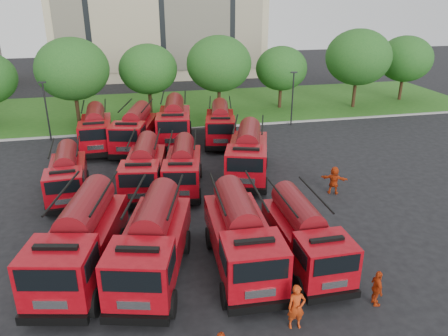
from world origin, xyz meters
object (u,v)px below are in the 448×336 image
Objects in this scene: fire_truck_1 at (152,242)px; fire_truck_10 at (174,121)px; firefighter_3 at (328,287)px; firefighter_0 at (295,327)px; fire_truck_0 at (80,240)px; firefighter_2 at (374,304)px; firefighter_4 at (57,257)px; fire_truck_6 at (183,167)px; fire_truck_5 at (144,168)px; firefighter_5 at (333,193)px; fire_truck_3 at (305,235)px; fire_truck_2 at (241,236)px; fire_truck_9 at (135,129)px; fire_truck_7 at (248,154)px; fire_truck_4 at (67,175)px; fire_truck_8 at (96,129)px; fire_truck_11 at (220,124)px.

fire_truck_10 is (3.02, 18.82, 0.05)m from fire_truck_1.
firefighter_0 is at bearing 23.81° from firefighter_3.
fire_truck_0 is at bearing -100.97° from fire_truck_10.
firefighter_2 is 1.01× the size of firefighter_4.
firefighter_2 is (3.71, 0.52, 0.00)m from firefighter_0.
fire_truck_1 is at bearing 73.98° from firefighter_2.
fire_truck_5 is at bearing -174.12° from fire_truck_6.
firefighter_5 is at bearing 42.85° from fire_truck_1.
fire_truck_3 reaches higher than firefighter_4.
fire_truck_6 reaches higher than firefighter_3.
fire_truck_2 reaches higher than fire_truck_9.
firefighter_4 is (-11.69, -7.63, -1.71)m from fire_truck_7.
firefighter_4 is (-9.68, 6.98, 0.00)m from firefighter_0.
fire_truck_2 is 10.42m from fire_truck_5.
fire_truck_1 reaches higher than firefighter_2.
firefighter_5 is (11.79, 6.28, -1.72)m from fire_truck_1.
fire_truck_1 is 4.18× the size of firefighter_0.
fire_truck_2 is 1.11× the size of fire_truck_6.
fire_truck_9 reaches higher than fire_truck_4.
firefighter_4 is at bearing 72.83° from firefighter_2.
fire_truck_1 reaches higher than firefighter_4.
fire_truck_6 is (5.66, 8.40, -0.29)m from fire_truck_0.
fire_truck_9 is (3.09, -0.92, 0.04)m from fire_truck_8.
fire_truck_3 reaches higher than firefighter_0.
fire_truck_7 is 10.57m from fire_truck_9.
fire_truck_9 is at bearing -14.21° from firefighter_5.
fire_truck_0 is 19.84m from fire_truck_11.
fire_truck_4 is 3.54× the size of firefighter_5.
fire_truck_11 is (9.97, 17.16, -0.19)m from fire_truck_0.
fire_truck_5 is 0.89× the size of fire_truck_10.
firefighter_3 is at bearing -49.24° from fire_truck_5.
fire_truck_5 is 7.11m from fire_truck_7.
fire_truck_1 reaches higher than fire_truck_8.
fire_truck_6 is at bearing 105.28° from firefighter_0.
fire_truck_4 reaches higher than firefighter_2.
fire_truck_5 reaches higher than fire_truck_3.
fire_truck_3 is at bearing -173.94° from firefighter_4.
fire_truck_4 is 0.90× the size of fire_truck_11.
fire_truck_7 is at bearing -40.46° from fire_truck_8.
fire_truck_3 is at bearing 83.81° from firefighter_5.
firefighter_4 is (-11.41, -15.51, -1.58)m from fire_truck_11.
fire_truck_1 is at bearing -81.23° from fire_truck_5.
fire_truck_7 is 1.04× the size of fire_truck_9.
fire_truck_9 is at bearing -18.34° from fire_truck_8.
firefighter_5 is at bearing -55.79° from fire_truck_11.
fire_truck_2 reaches higher than fire_truck_3.
firefighter_3 is 0.97× the size of firefighter_5.
firefighter_0 is (5.07, -13.92, -1.56)m from fire_truck_5.
firefighter_3 reaches higher than firefighter_2.
fire_truck_1 reaches higher than firefighter_5.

